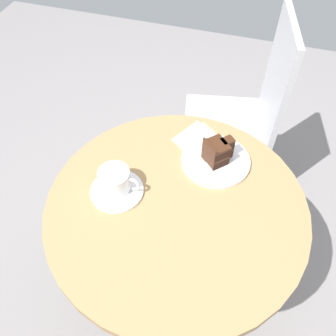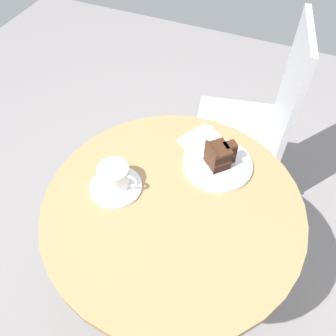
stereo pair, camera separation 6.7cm
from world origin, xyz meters
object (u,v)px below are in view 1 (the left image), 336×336
Objects in this scene: cake_slice at (217,152)px; napkin at (200,141)px; cake_plate at (216,161)px; saucer at (117,191)px; fork at (203,154)px; cafe_chair at (250,107)px; teaspoon at (110,176)px; coffee_cup at (115,181)px.

cake_slice is 0.11m from napkin.
cake_slice reaches higher than cake_plate.
fork reaches higher than saucer.
fork is 0.53m from cafe_chair.
cake_slice is at bearing -37.20° from teaspoon.
cake_plate is 1.08× the size of napkin.
cafe_chair reaches higher than cake_plate.
cake_plate is at bearing -135.17° from fork.
cake_slice is at bearing 36.52° from coffee_cup.
cake_plate is 0.04m from cake_slice.
napkin is (0.19, 0.27, -0.04)m from coffee_cup.
fork reaches higher than napkin.
teaspoon is at bearing 133.12° from saucer.
saucer is 1.34× the size of fork.
cafe_chair is at bearing -4.01° from teaspoon.
cafe_chair is (0.06, 0.50, -0.22)m from cake_slice.
teaspoon reaches higher than napkin.
fork is at bearing 168.46° from cake_plate.
cafe_chair is (0.11, 0.49, -0.18)m from fork.
fork is (0.25, 0.17, 0.00)m from teaspoon.
fork reaches higher than cake_plate.
napkin is at bearing 54.41° from coffee_cup.
napkin is (-0.07, 0.07, -0.05)m from cake_slice.
teaspoon is at bearing -151.80° from cake_slice.
cake_slice is at bearing -45.81° from napkin.
saucer is at bearing -47.06° from coffee_cup.
cake_slice is (0.26, 0.19, 0.01)m from coffee_cup.
napkin is 0.48m from cafe_chair.
cake_slice is at bearing -19.03° from cafe_chair.
coffee_cup reaches higher than teaspoon.
cake_plate is at bearing -19.18° from cafe_chair.
coffee_cup is at bearing 99.73° from fork.
coffee_cup is at bearing -36.88° from cafe_chair.
saucer is 0.30m from fork.
coffee_cup is 0.57× the size of cake_plate.
fork is (0.21, 0.21, 0.01)m from saucer.
cake_plate is (0.29, 0.16, -0.01)m from teaspoon.
teaspoon is 0.09× the size of cafe_chair.
coffee_cup is at bearing -143.48° from cake_slice.
cake_slice is 0.06m from fork.
saucer is at bearing -36.42° from cafe_chair.
fork is (-0.04, 0.01, 0.01)m from cake_plate.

